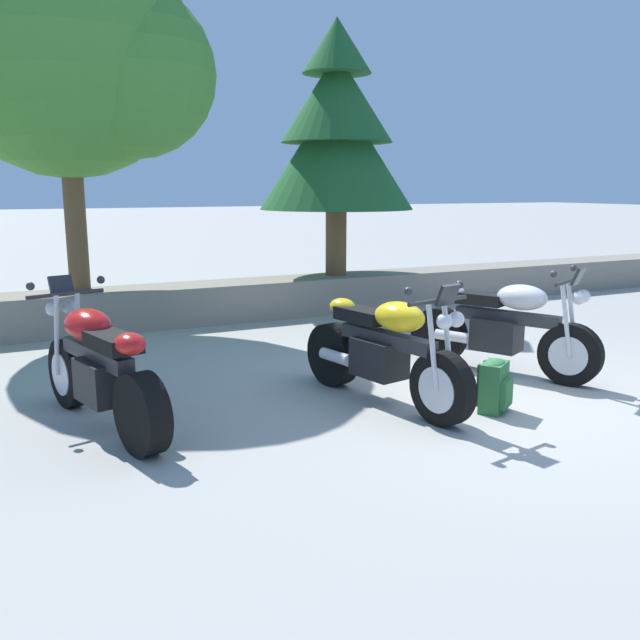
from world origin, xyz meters
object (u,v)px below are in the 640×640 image
(motorcycle_red_near_left, at_px, (99,370))
(motorcycle_yellow_centre, at_px, (385,352))
(pine_tree_mid_right, at_px, (337,131))
(motorcycle_silver_far_right, at_px, (504,328))
(leafy_tree_mid_left, at_px, (78,53))
(rider_backpack, at_px, (495,385))

(motorcycle_red_near_left, relative_size, motorcycle_yellow_centre, 0.99)
(motorcycle_red_near_left, xyz_separation_m, pine_tree_mid_right, (4.20, 4.01, 2.29))
(motorcycle_silver_far_right, xyz_separation_m, pine_tree_mid_right, (0.17, 4.18, 2.29))
(motorcycle_silver_far_right, bearing_deg, leafy_tree_mid_left, 129.83)
(motorcycle_red_near_left, xyz_separation_m, leafy_tree_mid_left, (0.49, 4.08, 3.13))
(leafy_tree_mid_left, bearing_deg, motorcycle_red_near_left, -96.90)
(motorcycle_yellow_centre, relative_size, leafy_tree_mid_left, 0.43)
(rider_backpack, xyz_separation_m, pine_tree_mid_right, (1.06, 5.10, 2.53))
(leafy_tree_mid_left, height_order, pine_tree_mid_right, leafy_tree_mid_left)
(motorcycle_red_near_left, height_order, rider_backpack, motorcycle_red_near_left)
(motorcycle_silver_far_right, bearing_deg, motorcycle_red_near_left, 177.69)
(motorcycle_silver_far_right, height_order, pine_tree_mid_right, pine_tree_mid_right)
(leafy_tree_mid_left, relative_size, pine_tree_mid_right, 1.24)
(pine_tree_mid_right, bearing_deg, leafy_tree_mid_left, 179.00)
(motorcycle_silver_far_right, bearing_deg, rider_backpack, -133.81)
(motorcycle_yellow_centre, bearing_deg, leafy_tree_mid_left, 112.56)
(rider_backpack, height_order, leafy_tree_mid_left, leafy_tree_mid_left)
(rider_backpack, distance_m, leafy_tree_mid_left, 6.71)
(motorcycle_yellow_centre, bearing_deg, rider_backpack, -38.84)
(motorcycle_red_near_left, relative_size, pine_tree_mid_right, 0.52)
(rider_backpack, bearing_deg, pine_tree_mid_right, 78.24)
(motorcycle_red_near_left, height_order, motorcycle_yellow_centre, same)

